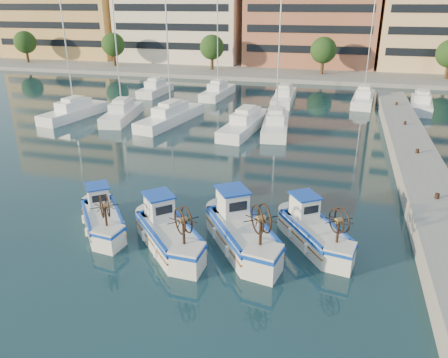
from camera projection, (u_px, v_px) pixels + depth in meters
ground at (176, 240)px, 22.14m from camera, size 300.00×300.00×0.00m
quay at (429, 194)px, 25.92m from camera, size 3.00×60.00×1.20m
waterfront at (362, 2)px, 73.83m from camera, size 180.00×40.00×25.60m
yacht_marina at (236, 107)px, 47.42m from camera, size 38.54×23.97×11.50m
fishing_boat_a at (102, 216)px, 22.94m from camera, size 3.88×4.31×2.68m
fishing_boat_b at (168, 231)px, 21.24m from camera, size 4.55×4.70×3.00m
fishing_boat_c at (241, 230)px, 21.25m from camera, size 4.58×5.30×3.26m
fishing_boat_d at (314, 230)px, 21.49m from camera, size 3.98×4.59×2.82m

